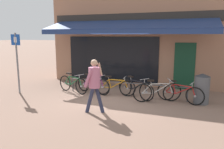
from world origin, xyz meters
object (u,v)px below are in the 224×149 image
Objects in this scene: litter_bin at (202,89)px; bicycle_orange at (114,87)px; bicycle_green at (73,84)px; pedestrian_adult at (94,80)px; parking_sign at (17,57)px; bicycle_black at (135,89)px; bicycle_purple at (93,85)px; bicycle_red at (180,93)px; bicycle_silver at (157,92)px.

bicycle_orange is at bearing -178.57° from litter_bin.
bicycle_green is 2.76m from pedestrian_adult.
bicycle_green is 2.55m from parking_sign.
bicycle_green is 1.49× the size of litter_bin.
parking_sign is at bearing -141.18° from bicycle_black.
bicycle_purple is 3.51m from bicycle_red.
bicycle_black is at bearing -176.55° from litter_bin.
pedestrian_adult is (0.07, -2.08, 0.69)m from bicycle_orange.
bicycle_red is at bearing 26.13° from bicycle_black.
bicycle_red is (4.36, 0.07, -0.01)m from bicycle_green.
bicycle_purple is 1.56× the size of litter_bin.
litter_bin reaches higher than bicycle_black.
bicycle_silver is at bearing -166.09° from litter_bin.
bicycle_red is at bearing 18.77° from bicycle_green.
parking_sign is at bearing -171.27° from litter_bin.
bicycle_green is 5.11m from litter_bin.
pedestrian_adult is (-1.70, -1.78, 0.67)m from bicycle_silver.
pedestrian_adult reaches higher than bicycle_red.
bicycle_silver is 1.57m from litter_bin.
bicycle_black is at bearing -166.13° from bicycle_red.
bicycle_black reaches higher than bicycle_orange.
bicycle_purple is 2.75m from bicycle_silver.
bicycle_red is 1.55× the size of litter_bin.
pedestrian_adult is at bearing -159.64° from bicycle_silver.
bicycle_purple is at bearing -166.67° from bicycle_red.
litter_bin is (0.74, 0.18, 0.19)m from bicycle_red.
parking_sign is (-2.11, -0.85, 1.17)m from bicycle_green.
litter_bin is (4.25, 0.07, 0.18)m from bicycle_purple.
pedestrian_adult is (-0.81, -2.01, 0.67)m from bicycle_black.
bicycle_green is at bearing -150.33° from bicycle_purple.
bicycle_purple is 1.85m from bicycle_black.
bicycle_purple is 1.01× the size of bicycle_silver.
parking_sign reaches higher than litter_bin.
bicycle_black is at bearing 11.31° from parking_sign.
litter_bin reaches higher than bicycle_green.
bicycle_silver is at bearing -150.93° from bicycle_red.
parking_sign is at bearing -143.68° from bicycle_purple.
bicycle_purple is 0.99× the size of bicycle_orange.
bicycle_red is (1.66, -0.04, -0.01)m from bicycle_black.
bicycle_red is (2.54, -0.10, 0.00)m from bicycle_orange.
bicycle_black is 2.41m from litter_bin.
bicycle_orange is 3.29m from litter_bin.
bicycle_red is at bearing -8.08° from bicycle_orange.
bicycle_green is 1.00× the size of bicycle_black.
bicycle_purple is at bearing -179.10° from litter_bin.
bicycle_black is at bearing 73.86° from pedestrian_adult.
bicycle_orange is 1.58× the size of litter_bin.
bicycle_black reaches higher than bicycle_green.
bicycle_silver reaches higher than bicycle_green.
bicycle_red is 3.24m from pedestrian_adult.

